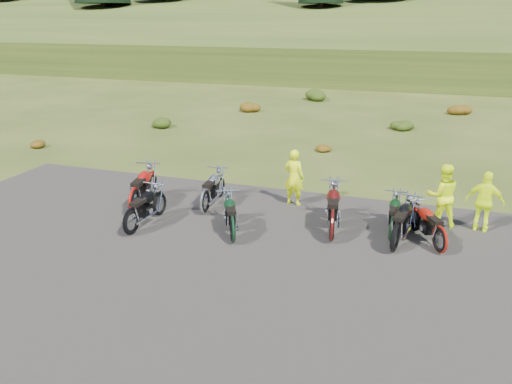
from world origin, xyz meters
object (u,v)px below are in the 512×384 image
(motorcycle_3, at_px, (206,214))
(motorcycle_7, at_px, (390,242))
(person_middle, at_px, (294,178))
(motorcycle_0, at_px, (133,235))

(motorcycle_3, distance_m, motorcycle_7, 5.19)
(motorcycle_3, xyz_separation_m, motorcycle_7, (5.19, -0.24, 0.00))
(person_middle, bearing_deg, motorcycle_7, 160.63)
(person_middle, bearing_deg, motorcycle_0, 55.93)
(motorcycle_0, bearing_deg, motorcycle_7, -72.29)
(motorcycle_0, xyz_separation_m, person_middle, (3.42, 3.44, 0.85))
(motorcycle_3, bearing_deg, person_middle, -59.99)
(motorcycle_0, distance_m, motorcycle_7, 6.62)
(motorcycle_0, xyz_separation_m, motorcycle_3, (1.20, 1.95, 0.00))
(motorcycle_0, relative_size, motorcycle_3, 1.00)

